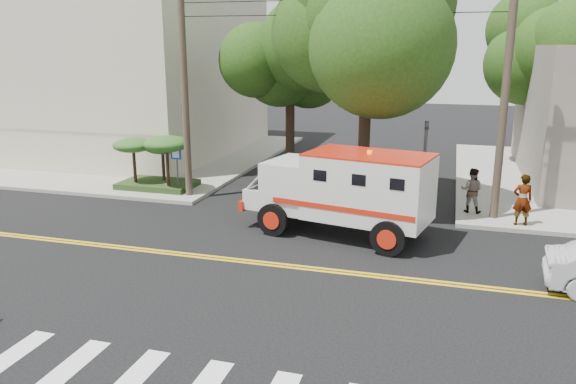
% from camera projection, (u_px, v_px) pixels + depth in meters
% --- Properties ---
extents(ground, '(100.00, 100.00, 0.00)m').
position_uv_depth(ground, '(274.00, 265.00, 16.15)').
color(ground, black).
rests_on(ground, ground).
extents(sidewalk_nw, '(17.00, 17.00, 0.15)m').
position_uv_depth(sidewalk_nw, '(123.00, 154.00, 32.35)').
color(sidewalk_nw, gray).
rests_on(sidewalk_nw, ground).
extents(building_left, '(16.00, 14.00, 10.00)m').
position_uv_depth(building_left, '(101.00, 63.00, 33.02)').
color(building_left, beige).
rests_on(building_left, sidewalk_nw).
extents(utility_pole_left, '(0.28, 0.28, 9.00)m').
position_uv_depth(utility_pole_left, '(185.00, 88.00, 22.12)').
color(utility_pole_left, '#382D23').
rests_on(utility_pole_left, ground).
extents(utility_pole_right, '(0.28, 0.28, 9.00)m').
position_uv_depth(utility_pole_right, '(505.00, 95.00, 19.06)').
color(utility_pole_right, '#382D23').
rests_on(utility_pole_right, ground).
extents(tree_main, '(6.08, 5.70, 9.85)m').
position_uv_depth(tree_main, '(380.00, 14.00, 19.58)').
color(tree_main, black).
rests_on(tree_main, ground).
extents(tree_left, '(4.48, 4.20, 7.70)m').
position_uv_depth(tree_left, '(295.00, 54.00, 26.39)').
color(tree_left, black).
rests_on(tree_left, ground).
extents(tree_right, '(4.80, 4.50, 8.20)m').
position_uv_depth(tree_right, '(549.00, 46.00, 26.85)').
color(tree_right, black).
rests_on(tree_right, ground).
extents(traffic_signal, '(0.15, 0.18, 3.60)m').
position_uv_depth(traffic_signal, '(425.00, 160.00, 19.75)').
color(traffic_signal, '#3F3F42').
rests_on(traffic_signal, ground).
extents(accessibility_sign, '(0.45, 0.10, 2.02)m').
position_uv_depth(accessibility_sign, '(177.00, 164.00, 23.23)').
color(accessibility_sign, '#3F3F42').
rests_on(accessibility_sign, ground).
extents(palm_planter, '(3.52, 2.63, 2.36)m').
position_uv_depth(palm_planter, '(155.00, 154.00, 23.92)').
color(palm_planter, '#1E3314').
rests_on(palm_planter, sidewalk_nw).
extents(armored_truck, '(6.53, 3.51, 2.82)m').
position_uv_depth(armored_truck, '(345.00, 188.00, 18.29)').
color(armored_truck, silver).
rests_on(armored_truck, ground).
extents(pedestrian_a, '(0.72, 0.54, 1.79)m').
position_uv_depth(pedestrian_a, '(523.00, 200.00, 19.05)').
color(pedestrian_a, gray).
rests_on(pedestrian_a, sidewalk_ne).
extents(pedestrian_b, '(0.90, 0.75, 1.65)m').
position_uv_depth(pedestrian_b, '(472.00, 190.00, 20.58)').
color(pedestrian_b, gray).
rests_on(pedestrian_b, sidewalk_ne).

